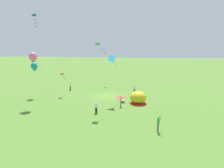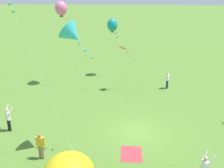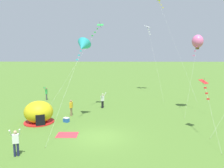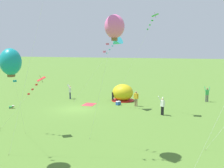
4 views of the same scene
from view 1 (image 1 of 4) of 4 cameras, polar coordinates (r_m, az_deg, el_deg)
ground_plane at (r=33.94m, az=-1.69°, el=-3.95°), size 300.00×300.00×0.00m
popup_tent at (r=29.60m, az=8.52°, el=-4.39°), size 2.81×2.81×2.10m
picnic_blanket at (r=33.12m, az=2.74°, el=-4.34°), size 1.72×1.33×0.01m
cooler_box at (r=29.81m, az=3.51°, el=-5.72°), size 0.64×0.57×0.44m
toddler_crawling at (r=40.82m, az=-2.13°, el=-1.04°), size 0.39×0.55×0.32m
person_center_field at (r=20.19m, az=14.85°, el=-12.36°), size 0.50×0.68×1.89m
person_flying_kite at (r=25.02m, az=-5.23°, el=-7.29°), size 0.68×0.72×1.89m
person_near_tent at (r=27.59m, az=2.89°, el=-5.53°), size 0.30×0.58×1.72m
person_watching_sky at (r=39.46m, az=-13.48°, el=-0.63°), size 0.52×0.40×1.72m
person_arms_raised at (r=36.27m, az=7.35°, el=-1.40°), size 0.71×0.61×1.89m
kite_blue at (r=33.00m, az=-23.88°, el=18.49°), size 1.93×3.86×14.66m
kite_cyan at (r=28.58m, az=0.21°, el=7.88°), size 2.73×6.89×8.03m
kite_teal at (r=35.71m, az=-24.06°, el=5.32°), size 5.30×3.37×6.55m
kite_pink at (r=29.71m, az=-24.41°, el=8.15°), size 2.40×3.07×8.53m
kite_red at (r=34.87m, az=-15.72°, el=2.73°), size 0.88×4.59×4.56m
kite_green at (r=24.79m, az=-3.83°, el=11.83°), size 5.76×6.08×9.98m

